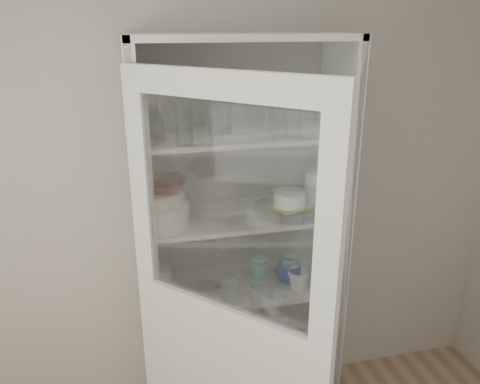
{
  "coord_description": "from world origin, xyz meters",
  "views": [
    {
      "loc": [
        -0.29,
        -0.81,
        2.14
      ],
      "look_at": [
        0.2,
        1.27,
        1.37
      ],
      "focal_mm": 35.0,
      "sensor_mm": 36.0,
      "label": 1
    }
  ],
  "objects_px": {
    "glass_platter": "(289,209)",
    "mug_blue": "(288,273)",
    "pantry_cabinet": "(237,263)",
    "mug_teal": "(290,265)",
    "white_canister": "(161,279)",
    "tin_box": "(287,337)",
    "goblet_0": "(171,114)",
    "yellow_trivet": "(289,206)",
    "measuring_cups": "(206,289)",
    "mug_white": "(298,279)",
    "terracotta_bowl": "(163,185)",
    "white_ramekin": "(290,198)",
    "grey_bowl_stack": "(318,188)",
    "teal_jar": "(259,267)",
    "goblet_1": "(216,109)",
    "plate_stack_front": "(165,214)",
    "cream_bowl": "(163,197)",
    "goblet_3": "(294,105)",
    "cream_dish": "(194,353)",
    "plate_stack_back": "(154,205)",
    "cupboard_door": "(226,354)",
    "goblet_2": "(283,108)"
  },
  "relations": [
    {
      "from": "plate_stack_front",
      "to": "mug_white",
      "type": "relative_size",
      "value": 2.04
    },
    {
      "from": "goblet_1",
      "to": "grey_bowl_stack",
      "type": "distance_m",
      "value": 0.65
    },
    {
      "from": "goblet_1",
      "to": "tin_box",
      "type": "bearing_deg",
      "value": -21.43
    },
    {
      "from": "tin_box",
      "to": "yellow_trivet",
      "type": "bearing_deg",
      "value": -135.27
    },
    {
      "from": "plate_stack_front",
      "to": "glass_platter",
      "type": "bearing_deg",
      "value": 3.43
    },
    {
      "from": "measuring_cups",
      "to": "mug_teal",
      "type": "bearing_deg",
      "value": 9.96
    },
    {
      "from": "teal_jar",
      "to": "white_canister",
      "type": "bearing_deg",
      "value": -178.51
    },
    {
      "from": "yellow_trivet",
      "to": "teal_jar",
      "type": "distance_m",
      "value": 0.4
    },
    {
      "from": "goblet_0",
      "to": "yellow_trivet",
      "type": "height_order",
      "value": "goblet_0"
    },
    {
      "from": "yellow_trivet",
      "to": "mug_teal",
      "type": "relative_size",
      "value": 1.41
    },
    {
      "from": "yellow_trivet",
      "to": "teal_jar",
      "type": "bearing_deg",
      "value": 147.72
    },
    {
      "from": "cream_bowl",
      "to": "glass_platter",
      "type": "height_order",
      "value": "cream_bowl"
    },
    {
      "from": "goblet_1",
      "to": "mug_teal",
      "type": "relative_size",
      "value": 1.68
    },
    {
      "from": "white_ramekin",
      "to": "measuring_cups",
      "type": "relative_size",
      "value": 1.46
    },
    {
      "from": "teal_jar",
      "to": "tin_box",
      "type": "bearing_deg",
      "value": -22.07
    },
    {
      "from": "mug_teal",
      "to": "teal_jar",
      "type": "relative_size",
      "value": 1.05
    },
    {
      "from": "mug_teal",
      "to": "pantry_cabinet",
      "type": "bearing_deg",
      "value": 162.47
    },
    {
      "from": "terracotta_bowl",
      "to": "yellow_trivet",
      "type": "xyz_separation_m",
      "value": [
        0.62,
        0.04,
        -0.17
      ]
    },
    {
      "from": "mug_white",
      "to": "goblet_3",
      "type": "bearing_deg",
      "value": 70.07
    },
    {
      "from": "pantry_cabinet",
      "to": "goblet_3",
      "type": "relative_size",
      "value": 11.03
    },
    {
      "from": "terracotta_bowl",
      "to": "mug_white",
      "type": "distance_m",
      "value": 0.85
    },
    {
      "from": "goblet_2",
      "to": "mug_blue",
      "type": "relative_size",
      "value": 1.3
    },
    {
      "from": "pantry_cabinet",
      "to": "terracotta_bowl",
      "type": "height_order",
      "value": "pantry_cabinet"
    },
    {
      "from": "cream_bowl",
      "to": "cupboard_door",
      "type": "bearing_deg",
      "value": -68.43
    },
    {
      "from": "goblet_2",
      "to": "yellow_trivet",
      "type": "xyz_separation_m",
      "value": [
        0.0,
        -0.15,
        -0.46
      ]
    },
    {
      "from": "grey_bowl_stack",
      "to": "teal_jar",
      "type": "bearing_deg",
      "value": 173.92
    },
    {
      "from": "glass_platter",
      "to": "mug_blue",
      "type": "xyz_separation_m",
      "value": [
        0.01,
        -0.01,
        -0.36
      ]
    },
    {
      "from": "white_ramekin",
      "to": "tin_box",
      "type": "bearing_deg",
      "value": 44.73
    },
    {
      "from": "plate_stack_front",
      "to": "measuring_cups",
      "type": "xyz_separation_m",
      "value": [
        0.19,
        0.02,
        -0.43
      ]
    },
    {
      "from": "goblet_3",
      "to": "cream_dish",
      "type": "distance_m",
      "value": 1.39
    },
    {
      "from": "teal_jar",
      "to": "measuring_cups",
      "type": "relative_size",
      "value": 0.96
    },
    {
      "from": "plate_stack_front",
      "to": "white_ramekin",
      "type": "height_order",
      "value": "plate_stack_front"
    },
    {
      "from": "plate_stack_back",
      "to": "grey_bowl_stack",
      "type": "relative_size",
      "value": 1.2
    },
    {
      "from": "goblet_3",
      "to": "glass_platter",
      "type": "height_order",
      "value": "goblet_3"
    },
    {
      "from": "glass_platter",
      "to": "tin_box",
      "type": "bearing_deg",
      "value": 44.73
    },
    {
      "from": "cream_bowl",
      "to": "grey_bowl_stack",
      "type": "distance_m",
      "value": 0.79
    },
    {
      "from": "goblet_1",
      "to": "mug_blue",
      "type": "relative_size",
      "value": 1.4
    },
    {
      "from": "goblet_0",
      "to": "goblet_3",
      "type": "height_order",
      "value": "goblet_3"
    },
    {
      "from": "mug_white",
      "to": "tin_box",
      "type": "xyz_separation_m",
      "value": [
        -0.01,
        0.1,
        -0.42
      ]
    },
    {
      "from": "goblet_1",
      "to": "tin_box",
      "type": "height_order",
      "value": "goblet_1"
    },
    {
      "from": "white_ramekin",
      "to": "grey_bowl_stack",
      "type": "distance_m",
      "value": 0.18
    },
    {
      "from": "goblet_2",
      "to": "grey_bowl_stack",
      "type": "relative_size",
      "value": 0.97
    },
    {
      "from": "pantry_cabinet",
      "to": "mug_teal",
      "type": "distance_m",
      "value": 0.28
    },
    {
      "from": "goblet_1",
      "to": "cream_bowl",
      "type": "relative_size",
      "value": 0.98
    },
    {
      "from": "pantry_cabinet",
      "to": "plate_stack_back",
      "type": "bearing_deg",
      "value": 173.94
    },
    {
      "from": "plate_stack_back",
      "to": "yellow_trivet",
      "type": "xyz_separation_m",
      "value": [
        0.65,
        -0.15,
        -0.01
      ]
    },
    {
      "from": "white_canister",
      "to": "tin_box",
      "type": "height_order",
      "value": "white_canister"
    },
    {
      "from": "goblet_0",
      "to": "cupboard_door",
      "type": "bearing_deg",
      "value": -79.91
    },
    {
      "from": "plate_stack_back",
      "to": "tin_box",
      "type": "bearing_deg",
      "value": -10.82
    },
    {
      "from": "cream_dish",
      "to": "goblet_1",
      "type": "bearing_deg",
      "value": 42.85
    }
  ]
}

